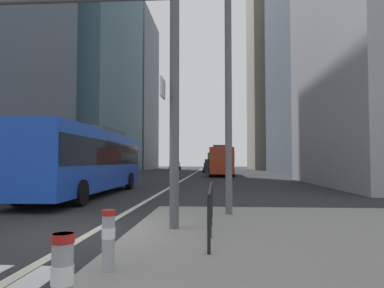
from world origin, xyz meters
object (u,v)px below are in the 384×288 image
Objects in this scene: city_bus_blue_oncoming at (87,158)px; bollard_left at (108,237)px; city_bus_red_receding at (221,160)px; car_receding_far at (217,165)px; city_bus_red_distant at (216,160)px; traffic_signal_gantry at (95,59)px; car_receding_near at (210,166)px; street_lamp_post at (228,40)px; car_oncoming_mid at (175,165)px; bollard_front at (62,282)px.

bollard_left is (4.75, -11.92, -1.21)m from city_bus_blue_oncoming.
car_receding_far is at bearing 91.75° from city_bus_red_receding.
traffic_signal_gantry is (-2.83, -56.90, 2.25)m from city_bus_red_distant.
city_bus_red_receding is 2.70× the size of car_receding_near.
car_receding_near is 42.76m from street_lamp_post.
city_bus_blue_oncoming is 39.20m from car_receding_far.
city_bus_blue_oncoming is at bearing -97.40° from city_bus_red_distant.
car_oncoming_mid is (-8.33, 25.99, -0.85)m from city_bus_red_receding.
car_receding_near is 4.79× the size of bollard_left.
city_bus_red_receding is 11.95m from car_receding_near.
city_bus_red_distant reaches higher than car_receding_far.
city_bus_red_receding is 33.24m from traffic_signal_gantry.
car_oncoming_mid is at bearing 91.66° from city_bus_blue_oncoming.
car_oncoming_mid is 1.07× the size of car_receding_near.
traffic_signal_gantry is 6.54× the size of bollard_front.
car_receding_far is at bearing 80.55° from city_bus_blue_oncoming.
car_receding_far is at bearing 90.26° from street_lamp_post.
car_receding_far is (-0.44, 14.45, -0.85)m from city_bus_red_receding.
car_receding_near is at bearing -64.08° from car_oncoming_mid.
street_lamp_post reaches higher than car_oncoming_mid.
city_bus_red_receding and city_bus_red_distant have the same top height.
city_bus_red_distant reaches higher than car_receding_near.
car_oncoming_mid is 15.74m from car_receding_near.
street_lamp_post is (8.10, -56.68, 4.29)m from car_oncoming_mid.
traffic_signal_gantry is at bearing -92.55° from car_receding_near.
car_oncoming_mid and car_receding_near have the same top height.
city_bus_red_receding is at bearing -88.51° from city_bus_red_distant.
city_bus_red_receding is at bearing -72.22° from car_oncoming_mid.
city_bus_red_receding is at bearing 89.57° from street_lamp_post.
bollard_front is (-1.69, -7.39, -4.62)m from street_lamp_post.
city_bus_blue_oncoming is 9.90m from street_lamp_post.
car_oncoming_mid is at bearing 98.13° from street_lamp_post.
bollard_left is (6.21, -62.12, -0.37)m from car_oncoming_mid.
car_oncoming_mid is at bearing 94.73° from traffic_signal_gantry.
city_bus_red_receding is at bearing 87.11° from bollard_front.
bollard_front is (-0.47, -49.92, -0.33)m from car_receding_near.
street_lamp_post is (-0.23, -30.69, 3.45)m from city_bus_red_receding.
city_bus_red_receding is 0.97× the size of city_bus_red_distant.
city_bus_red_distant is 1.88× the size of traffic_signal_gantry.
city_bus_red_distant is 57.02m from traffic_signal_gantry.
city_bus_blue_oncoming is 14.33× the size of bollard_left.
car_receding_far is 52.55m from bollard_front.
car_oncoming_mid is 1.05× the size of car_receding_far.
traffic_signal_gantry is (-2.00, -44.82, 3.10)m from car_receding_near.
city_bus_blue_oncoming reaches higher than bollard_left.
bollard_left is at bearing -91.43° from city_bus_red_distant.
street_lamp_post reaches higher than bollard_front.
car_receding_far is 4.89× the size of bollard_left.
city_bus_red_distant is 12.27× the size of bollard_front.
car_receding_far is at bearing -55.64° from car_oncoming_mid.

